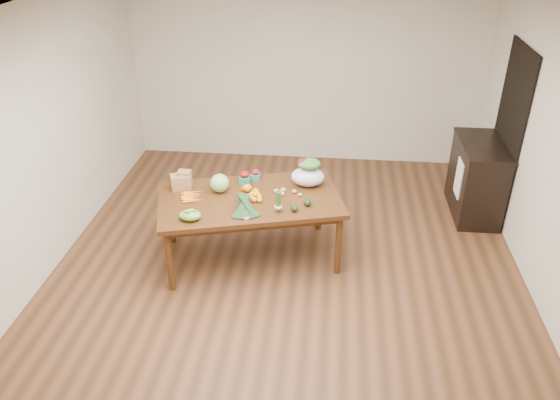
# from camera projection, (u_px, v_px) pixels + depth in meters

# --- Properties ---
(floor) EXTENTS (6.00, 6.00, 0.00)m
(floor) POSITION_uv_depth(u_px,v_px,m) (285.00, 276.00, 5.79)
(floor) COLOR brown
(floor) RESTS_ON ground
(ceiling) EXTENTS (5.00, 6.00, 0.02)m
(ceiling) POSITION_uv_depth(u_px,v_px,m) (287.00, 11.00, 4.46)
(ceiling) COLOR white
(ceiling) RESTS_ON room_walls
(room_walls) EXTENTS (5.02, 6.02, 2.70)m
(room_walls) POSITION_uv_depth(u_px,v_px,m) (286.00, 160.00, 5.12)
(room_walls) COLOR silver
(room_walls) RESTS_ON floor
(dining_table) EXTENTS (2.10, 1.51, 0.75)m
(dining_table) POSITION_uv_depth(u_px,v_px,m) (251.00, 228.00, 5.92)
(dining_table) COLOR #4F2912
(dining_table) RESTS_ON floor
(doorway_dark) EXTENTS (0.02, 1.00, 2.10)m
(doorway_dark) POSITION_uv_depth(u_px,v_px,m) (507.00, 135.00, 6.44)
(doorway_dark) COLOR black
(doorway_dark) RESTS_ON floor
(cabinet) EXTENTS (0.52, 1.02, 0.94)m
(cabinet) POSITION_uv_depth(u_px,v_px,m) (477.00, 179.00, 6.72)
(cabinet) COLOR black
(cabinet) RESTS_ON floor
(dish_towel) EXTENTS (0.02, 0.28, 0.45)m
(dish_towel) POSITION_uv_depth(u_px,v_px,m) (459.00, 178.00, 6.56)
(dish_towel) COLOR white
(dish_towel) RESTS_ON cabinet
(paper_bag) EXTENTS (0.32, 0.29, 0.19)m
(paper_bag) POSITION_uv_depth(u_px,v_px,m) (180.00, 180.00, 5.86)
(paper_bag) COLOR #A57D4A
(paper_bag) RESTS_ON dining_table
(cabbage) EXTENTS (0.20, 0.20, 0.20)m
(cabbage) POSITION_uv_depth(u_px,v_px,m) (220.00, 183.00, 5.80)
(cabbage) COLOR #A4CF77
(cabbage) RESTS_ON dining_table
(strawberry_basket_a) EXTENTS (0.14, 0.14, 0.11)m
(strawberry_basket_a) POSITION_uv_depth(u_px,v_px,m) (245.00, 178.00, 6.00)
(strawberry_basket_a) COLOR #AF0B0E
(strawberry_basket_a) RESTS_ON dining_table
(strawberry_basket_b) EXTENTS (0.12, 0.12, 0.09)m
(strawberry_basket_b) POSITION_uv_depth(u_px,v_px,m) (256.00, 175.00, 6.08)
(strawberry_basket_b) COLOR red
(strawberry_basket_b) RESTS_ON dining_table
(orange_a) EXTENTS (0.07, 0.07, 0.07)m
(orange_a) POSITION_uv_depth(u_px,v_px,m) (245.00, 188.00, 5.83)
(orange_a) COLOR orange
(orange_a) RESTS_ON dining_table
(orange_b) EXTENTS (0.09, 0.09, 0.09)m
(orange_b) POSITION_uv_depth(u_px,v_px,m) (248.00, 188.00, 5.82)
(orange_b) COLOR orange
(orange_b) RESTS_ON dining_table
(orange_c) EXTENTS (0.08, 0.08, 0.08)m
(orange_c) POSITION_uv_depth(u_px,v_px,m) (256.00, 192.00, 5.76)
(orange_c) COLOR orange
(orange_c) RESTS_ON dining_table
(mandarin_cluster) EXTENTS (0.22, 0.22, 0.09)m
(mandarin_cluster) POSITION_uv_depth(u_px,v_px,m) (256.00, 195.00, 5.68)
(mandarin_cluster) COLOR #FAA80F
(mandarin_cluster) RESTS_ON dining_table
(carrots) EXTENTS (0.28, 0.29, 0.03)m
(carrots) POSITION_uv_depth(u_px,v_px,m) (192.00, 197.00, 5.72)
(carrots) COLOR orange
(carrots) RESTS_ON dining_table
(snap_pea_bag) EXTENTS (0.22, 0.16, 0.10)m
(snap_pea_bag) POSITION_uv_depth(u_px,v_px,m) (190.00, 215.00, 5.32)
(snap_pea_bag) COLOR #6CA538
(snap_pea_bag) RESTS_ON dining_table
(kale_bunch) EXTENTS (0.41, 0.47, 0.16)m
(kale_bunch) POSITION_uv_depth(u_px,v_px,m) (245.00, 207.00, 5.39)
(kale_bunch) COLOR #163318
(kale_bunch) RESTS_ON dining_table
(asparagus_bundle) EXTENTS (0.11, 0.13, 0.26)m
(asparagus_bundle) POSITION_uv_depth(u_px,v_px,m) (278.00, 201.00, 5.41)
(asparagus_bundle) COLOR #52843C
(asparagus_bundle) RESTS_ON dining_table
(potato_a) EXTENTS (0.06, 0.05, 0.05)m
(potato_a) POSITION_uv_depth(u_px,v_px,m) (276.00, 191.00, 5.81)
(potato_a) COLOR tan
(potato_a) RESTS_ON dining_table
(potato_b) EXTENTS (0.05, 0.05, 0.04)m
(potato_b) POSITION_uv_depth(u_px,v_px,m) (282.00, 194.00, 5.76)
(potato_b) COLOR tan
(potato_b) RESTS_ON dining_table
(potato_c) EXTENTS (0.05, 0.04, 0.04)m
(potato_c) POSITION_uv_depth(u_px,v_px,m) (294.00, 191.00, 5.80)
(potato_c) COLOR tan
(potato_c) RESTS_ON dining_table
(potato_d) EXTENTS (0.06, 0.05, 0.05)m
(potato_d) POSITION_uv_depth(u_px,v_px,m) (283.00, 190.00, 5.83)
(potato_d) COLOR tan
(potato_d) RESTS_ON dining_table
(potato_e) EXTENTS (0.04, 0.04, 0.04)m
(potato_e) POSITION_uv_depth(u_px,v_px,m) (300.00, 195.00, 5.75)
(potato_e) COLOR tan
(potato_e) RESTS_ON dining_table
(avocado_a) EXTENTS (0.10, 0.12, 0.07)m
(avocado_a) POSITION_uv_depth(u_px,v_px,m) (294.00, 208.00, 5.48)
(avocado_a) COLOR black
(avocado_a) RESTS_ON dining_table
(avocado_b) EXTENTS (0.11, 0.13, 0.08)m
(avocado_b) POSITION_uv_depth(u_px,v_px,m) (307.00, 202.00, 5.57)
(avocado_b) COLOR black
(avocado_b) RESTS_ON dining_table
(salad_bag) EXTENTS (0.42, 0.36, 0.28)m
(salad_bag) POSITION_uv_depth(u_px,v_px,m) (308.00, 173.00, 5.91)
(salad_bag) COLOR white
(salad_bag) RESTS_ON dining_table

